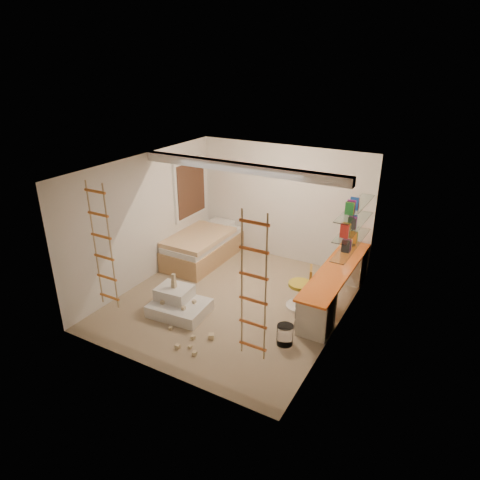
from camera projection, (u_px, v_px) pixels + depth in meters
The scene contains 15 objects.
floor at pixel (232, 301), 8.17m from camera, with size 4.50×4.50×0.00m, color #9D8565.
ceiling_beam at pixel (240, 168), 7.41m from camera, with size 4.00×0.18×0.16m, color white.
window_frame at pixel (190, 189), 9.64m from camera, with size 0.06×1.15×1.35m, color white.
window_blind at pixel (191, 189), 9.62m from camera, with size 0.02×1.00×1.20m, color #4C2D1E.
rope_ladder_left at pixel (103, 247), 6.77m from camera, with size 0.41×0.04×2.13m, color orange, non-canonical shape.
rope_ladder_right at pixel (254, 288), 5.56m from camera, with size 0.41×0.04×2.13m, color orange, non-canonical shape.
waste_bin at pixel (285, 335), 6.88m from camera, with size 0.27×0.27×0.34m, color white.
desk at pixel (335, 284), 7.93m from camera, with size 0.56×2.80×0.75m.
shelves at pixel (354, 226), 7.64m from camera, with size 0.25×1.80×0.71m.
bed at pixel (203, 247), 9.68m from camera, with size 1.02×2.00×0.69m.
task_lamp at pixel (351, 230), 8.43m from camera, with size 0.14×0.36×0.57m.
swivel_chair at pixel (301, 293), 7.83m from camera, with size 0.63×0.63×0.83m.
play_platform at pixel (178, 304), 7.74m from camera, with size 1.05×0.85×0.44m.
toy_blocks at pixel (182, 315), 7.29m from camera, with size 1.22×1.03×0.71m.
books at pixel (354, 221), 7.60m from camera, with size 0.14×0.58×0.92m.
Camera 1 is at (3.57, -6.08, 4.29)m, focal length 32.00 mm.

